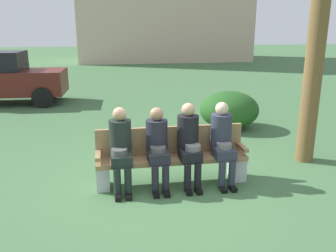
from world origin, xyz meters
name	(u,v)px	position (x,y,z in m)	size (l,w,h in m)	color
ground_plane	(161,183)	(0.00, 0.00, 0.00)	(80.00, 80.00, 0.00)	#40683F
park_bench	(171,156)	(0.17, 0.05, 0.44)	(2.41, 0.44, 0.90)	#99754C
seated_man_leftmost	(121,145)	(-0.64, -0.09, 0.72)	(0.34, 0.72, 1.29)	#1E2823
seated_man_centerleft	(158,144)	(-0.07, -0.09, 0.71)	(0.34, 0.72, 1.26)	#23232D
seated_man_centerright	(189,141)	(0.43, -0.09, 0.73)	(0.34, 0.72, 1.32)	black
seated_man_rightmost	(222,139)	(0.98, -0.09, 0.73)	(0.34, 0.72, 1.31)	#2D3342
shrub_near_bench	(229,110)	(2.15, 2.94, 0.46)	(1.47, 1.35, 0.92)	#22541F
parked_car_near	(1,78)	(-4.17, 6.90, 0.84)	(3.97, 1.86, 1.68)	#591E19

